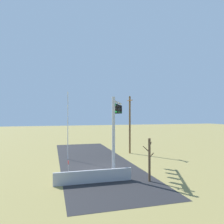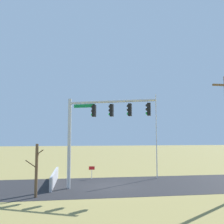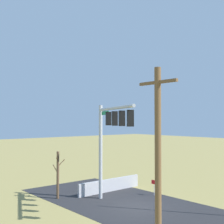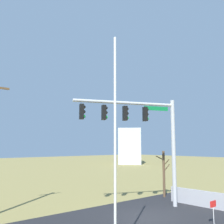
% 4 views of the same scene
% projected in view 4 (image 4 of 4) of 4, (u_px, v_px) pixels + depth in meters
% --- Properties ---
extents(ground_plane, '(160.00, 160.00, 0.00)m').
position_uv_depth(ground_plane, '(148.00, 217.00, 15.24)').
color(ground_plane, olive).
extents(sidewalk_corner, '(6.00, 6.00, 0.01)m').
position_uv_depth(sidewalk_corner, '(184.00, 204.00, 18.48)').
color(sidewalk_corner, '#B7B5AD').
rests_on(sidewalk_corner, ground_plane).
extents(retaining_fence, '(0.20, 6.48, 1.05)m').
position_uv_depth(retaining_fence, '(213.00, 201.00, 17.20)').
color(retaining_fence, '#A8A8AD').
rests_on(retaining_fence, ground_plane).
extents(signal_mast, '(6.63, 3.00, 7.21)m').
position_uv_depth(signal_mast, '(144.00, 128.00, 17.80)').
color(signal_mast, '#B2B5BA').
rests_on(signal_mast, ground_plane).
extents(flagpole, '(0.10, 0.10, 8.39)m').
position_uv_depth(flagpole, '(115.00, 142.00, 10.20)').
color(flagpole, silver).
rests_on(flagpole, ground_plane).
extents(bare_tree, '(1.27, 1.02, 3.62)m').
position_uv_depth(bare_tree, '(164.00, 173.00, 21.34)').
color(bare_tree, brown).
rests_on(bare_tree, ground_plane).
extents(open_sign, '(0.56, 0.04, 1.22)m').
position_uv_depth(open_sign, '(213.00, 207.00, 13.70)').
color(open_sign, silver).
rests_on(open_sign, ground_plane).
extents(distant_building, '(9.09, 9.21, 7.93)m').
position_uv_depth(distant_building, '(129.00, 146.00, 61.23)').
color(distant_building, silver).
rests_on(distant_building, ground_plane).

